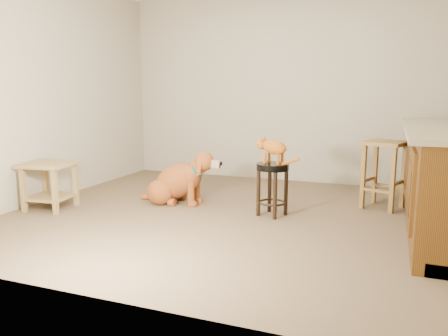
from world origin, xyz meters
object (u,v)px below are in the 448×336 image
at_px(wood_stool, 384,173).
at_px(side_table, 50,178).
at_px(padded_stool, 272,179).
at_px(golden_retriever, 178,182).
at_px(tabby_kitten, 272,148).

xyz_separation_m(wood_stool, side_table, (-3.35, -1.32, -0.05)).
relative_size(padded_stool, wood_stool, 0.74).
bearing_deg(golden_retriever, side_table, -150.44).
bearing_deg(golden_retriever, wood_stool, 14.25).
bearing_deg(side_table, wood_stool, 21.51).
bearing_deg(tabby_kitten, golden_retriever, -166.25).
bearing_deg(side_table, tabby_kitten, 14.77).
relative_size(wood_stool, side_table, 1.34).
xyz_separation_m(golden_retriever, tabby_kitten, (1.12, -0.10, 0.46)).
height_order(padded_stool, wood_stool, wood_stool).
bearing_deg(golden_retriever, padded_stool, -6.91).
relative_size(wood_stool, golden_retriever, 0.72).
relative_size(side_table, tabby_kitten, 1.17).
bearing_deg(wood_stool, side_table, -158.49).
relative_size(side_table, golden_retriever, 0.53).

